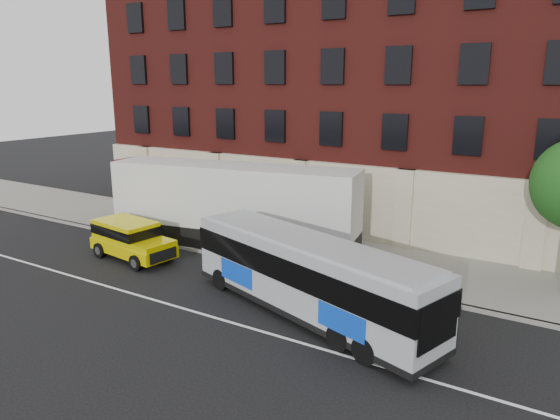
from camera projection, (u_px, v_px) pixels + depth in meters
The scene contains 9 objects.
ground at pixel (151, 307), 19.57m from camera, with size 120.00×120.00×0.00m, color black.
sidewalk at pixel (275, 243), 27.03m from camera, with size 60.00×6.00×0.15m, color gray.
kerb at pixel (242, 260), 24.53m from camera, with size 60.00×0.25×0.15m, color gray.
lane_line at pixel (160, 302), 19.98m from camera, with size 60.00×0.12×0.01m, color white.
building at pixel (341, 95), 31.79m from camera, with size 30.00×12.10×15.00m.
sign_pole at pixel (119, 209), 28.59m from camera, with size 0.30×0.20×2.50m.
city_bus at pixel (308, 274), 18.43m from camera, with size 10.91×5.48×2.94m.
yellow_suv at pixel (130, 237), 24.77m from camera, with size 4.89×2.56×1.83m.
shipping_container at pixel (233, 207), 26.18m from camera, with size 13.17×4.83×4.30m.
Camera 1 is at (13.59, -12.93, 8.33)m, focal length 32.79 mm.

